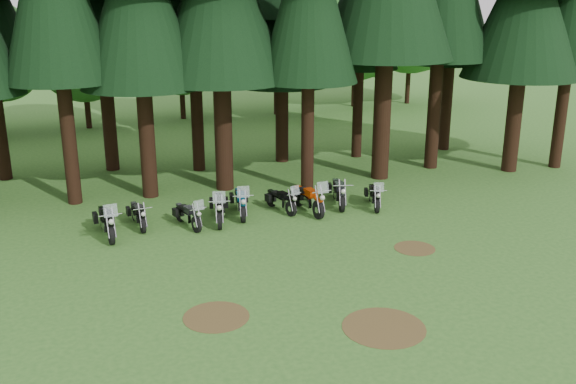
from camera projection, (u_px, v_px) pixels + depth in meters
The scene contains 18 objects.
ground at pixel (296, 272), 20.00m from camera, with size 120.00×120.00×0.00m, color #2F5F22.
decid_3 at pixel (87, 57), 39.82m from camera, with size 6.12×5.95×7.65m.
decid_4 at pixel (185, 54), 42.92m from camera, with size 5.93×5.76×7.41m.
decid_5 at pixel (282, 24), 43.92m from camera, with size 8.45×8.21×10.56m.
decid_6 at pixel (361, 37), 47.45m from camera, with size 7.06×6.86×8.82m.
decid_7 at pixel (417, 22), 48.44m from camera, with size 8.44×8.20×10.55m.
dirt_patch_0 at pixel (216, 317), 17.25m from camera, with size 1.80×1.80×0.01m, color #4C3D1E.
dirt_patch_1 at pixel (415, 248), 21.86m from camera, with size 1.40×1.40×0.01m, color #4C3D1E.
dirt_patch_2 at pixel (384, 327), 16.70m from camera, with size 2.20×2.20×0.01m, color #4C3D1E.
motorcycle_0 at pixel (107, 223), 22.78m from camera, with size 0.57×2.48×1.56m.
motorcycle_1 at pixel (138, 215), 23.79m from camera, with size 0.37×2.10×0.85m.
motorcycle_2 at pixel (188, 216), 23.75m from camera, with size 0.77×2.06×1.30m.
motorcycle_3 at pixel (219, 209), 24.27m from camera, with size 0.82×2.47×1.56m.
motorcycle_4 at pixel (241, 203), 24.96m from camera, with size 0.68×2.43×1.52m.
motorcycle_5 at pixel (281, 201), 25.44m from camera, with size 0.77×2.06×1.30m.
motorcycle_6 at pixel (308, 200), 25.29m from camera, with size 0.60×2.51×1.57m.
motorcycle_7 at pixel (339, 193), 26.19m from camera, with size 0.78×2.39×0.99m.
motorcycle_8 at pixel (374, 197), 25.94m from camera, with size 0.89×2.08×1.33m.
Camera 1 is at (-6.26, -17.24, 8.36)m, focal length 40.00 mm.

